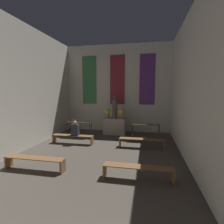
# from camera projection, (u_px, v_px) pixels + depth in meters

# --- Properties ---
(wall_back) EXTENTS (7.00, 0.16, 5.60)m
(wall_back) POSITION_uv_depth(u_px,v_px,m) (117.00, 88.00, 11.38)
(wall_back) COLOR silver
(wall_back) RESTS_ON ground_plane
(wall_left) EXTENTS (0.12, 11.37, 5.60)m
(wall_left) POSITION_uv_depth(u_px,v_px,m) (3.00, 87.00, 6.60)
(wall_left) COLOR silver
(wall_left) RESTS_ON ground_plane
(wall_right) EXTENTS (0.12, 11.37, 5.60)m
(wall_right) POSITION_uv_depth(u_px,v_px,m) (199.00, 85.00, 5.24)
(wall_right) COLOR silver
(wall_right) RESTS_ON ground_plane
(altar) EXTENTS (1.32, 0.69, 1.00)m
(altar) POSITION_uv_depth(u_px,v_px,m) (115.00, 126.00, 10.69)
(altar) COLOR #ADA38E
(altar) RESTS_ON ground_plane
(statue) EXTENTS (0.33, 0.33, 1.35)m
(statue) POSITION_uv_depth(u_px,v_px,m) (115.00, 108.00, 10.56)
(statue) COLOR #5B5651
(statue) RESTS_ON altar
(flower_vase_left) EXTENTS (0.34, 0.34, 0.57)m
(flower_vase_left) POSITION_uv_depth(u_px,v_px,m) (108.00, 112.00, 10.67)
(flower_vase_left) COLOR #937A5B
(flower_vase_left) RESTS_ON altar
(flower_vase_right) EXTENTS (0.34, 0.34, 0.57)m
(flower_vase_right) POSITION_uv_depth(u_px,v_px,m) (122.00, 112.00, 10.50)
(flower_vase_right) COLOR #937A5B
(flower_vase_right) RESTS_ON altar
(candle_rack_left) EXTENTS (1.45, 0.38, 1.08)m
(candle_rack_left) POSITION_uv_depth(u_px,v_px,m) (79.00, 124.00, 10.00)
(candle_rack_left) COLOR #473823
(candle_rack_left) RESTS_ON ground_plane
(candle_rack_right) EXTENTS (1.45, 0.38, 1.09)m
(candle_rack_right) POSITION_uv_depth(u_px,v_px,m) (146.00, 127.00, 9.26)
(candle_rack_right) COLOR #473823
(candle_rack_right) RESTS_ON ground_plane
(pew_second_left) EXTENTS (2.09, 0.36, 0.43)m
(pew_second_left) POSITION_uv_depth(u_px,v_px,m) (35.00, 161.00, 5.83)
(pew_second_left) COLOR brown
(pew_second_left) RESTS_ON ground_plane
(pew_second_right) EXTENTS (2.09, 0.36, 0.43)m
(pew_second_right) POSITION_uv_depth(u_px,v_px,m) (138.00, 170.00, 5.15)
(pew_second_right) COLOR brown
(pew_second_right) RESTS_ON ground_plane
(pew_back_left) EXTENTS (2.09, 0.36, 0.43)m
(pew_back_left) POSITION_uv_depth(u_px,v_px,m) (73.00, 137.00, 8.79)
(pew_back_left) COLOR brown
(pew_back_left) RESTS_ON ground_plane
(pew_back_right) EXTENTS (2.09, 0.36, 0.43)m
(pew_back_right) POSITION_uv_depth(u_px,v_px,m) (142.00, 141.00, 8.12)
(pew_back_right) COLOR brown
(pew_back_right) RESTS_ON ground_plane
(person_seated) EXTENTS (0.36, 0.24, 0.74)m
(person_seated) POSITION_uv_depth(u_px,v_px,m) (75.00, 129.00, 8.72)
(person_seated) COLOR #282D38
(person_seated) RESTS_ON pew_back_left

